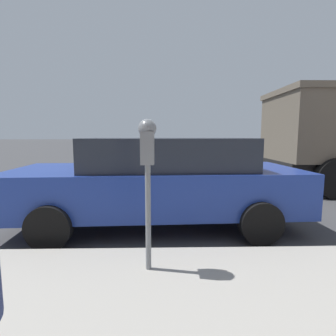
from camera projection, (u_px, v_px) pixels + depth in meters
name	position (u px, v px, depth m)	size (l,w,h in m)	color
ground_plane	(169.00, 210.00, 5.63)	(220.00, 220.00, 0.00)	#424244
parking_meter	(148.00, 156.00, 2.74)	(0.21, 0.19, 1.63)	gray
car_blue	(159.00, 180.00, 4.65)	(2.28, 4.97, 1.56)	navy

